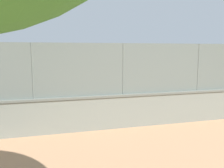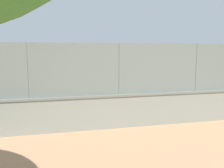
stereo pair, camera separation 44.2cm
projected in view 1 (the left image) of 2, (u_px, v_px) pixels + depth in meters
The scene contains 6 objects.
ground_plane at pixel (111, 86), 20.26m from camera, with size 260.00×260.00×0.00m, color tan.
perimeter_wall at pixel (123, 111), 9.28m from camera, with size 33.09×1.08×1.30m.
fence_panel_on_wall at pixel (123, 69), 9.06m from camera, with size 32.49×0.82×1.92m.
player_near_wall_returning at pixel (114, 88), 13.13m from camera, with size 1.12×0.70×1.55m.
player_at_service_line at pixel (100, 76), 19.33m from camera, with size 1.08×0.68×1.57m.
sports_ball at pixel (137, 92), 11.90m from camera, with size 0.17×0.17×0.17m, color yellow.
Camera 1 is at (4.82, 19.45, 2.97)m, focal length 38.71 mm.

